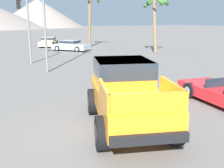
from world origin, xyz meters
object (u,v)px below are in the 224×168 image
Objects in this scene: orange_pickup_truck at (126,90)px; palm_tree_short at (156,7)px; traffic_light_main at (24,14)px; parked_car_tan at (49,42)px; palm_tree_tall at (89,4)px; parked_car_silver at (71,45)px.

palm_tree_short is at bearing 69.37° from orange_pickup_truck.
parked_car_tan is at bearing -24.57° from traffic_light_main.
palm_tree_tall is 1.17× the size of palm_tree_short.
traffic_light_main is 0.90× the size of palm_tree_short.
palm_tree_short is (12.63, -0.98, 0.78)m from traffic_light_main.
orange_pickup_truck is 1.11× the size of parked_car_tan.
parked_car_silver is at bearing 125.54° from parked_car_tan.
palm_tree_tall is (4.65, -2.74, 4.72)m from parked_car_tan.
palm_tree_short is (6.62, -6.47, 4.02)m from parked_car_silver.
orange_pickup_truck is at bearing 35.70° from parked_car_silver.
parked_car_tan is 1.05× the size of parked_car_silver.
palm_tree_tall is 10.14m from palm_tree_short.
traffic_light_main is at bearing 4.60° from parked_car_silver.
parked_car_silver is 10.09m from palm_tree_short.
orange_pickup_truck is at bearing -112.59° from palm_tree_tall.
traffic_light_main is (-6.00, -5.49, 3.24)m from parked_car_silver.
parked_car_silver is at bearing -139.99° from palm_tree_tall.
palm_tree_tall is at bearing 177.93° from parked_car_tan.
parked_car_tan is at bearing 149.48° from palm_tree_tall.
parked_car_silver is at bearing 135.68° from palm_tree_short.
orange_pickup_truck is at bearing 179.12° from traffic_light_main.
parked_car_tan is 0.83× the size of traffic_light_main.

